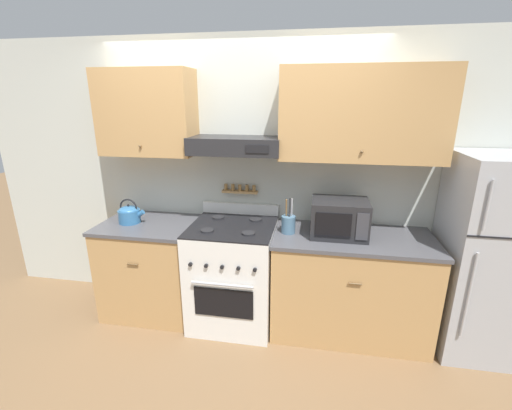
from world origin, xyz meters
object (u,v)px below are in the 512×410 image
tea_kettle (129,214)px  utensil_crock (288,224)px  microwave (339,218)px  stove_range (233,273)px  refrigerator (491,257)px

tea_kettle → utensil_crock: utensil_crock is taller
microwave → stove_range: bearing=-178.1°
microwave → utensil_crock: same height
stove_range → microwave: size_ratio=2.27×
stove_range → utensil_crock: bearing=1.4°
stove_range → refrigerator: refrigerator is taller
stove_range → refrigerator: (2.10, 0.01, 0.34)m
stove_range → tea_kettle: tea_kettle is taller
refrigerator → stove_range: bearing=-179.6°
tea_kettle → refrigerator: bearing=0.1°
refrigerator → tea_kettle: (-3.08, -0.00, 0.18)m
stove_range → tea_kettle: size_ratio=4.15×
stove_range → microwave: bearing=1.9°
tea_kettle → stove_range: bearing=-0.7°
refrigerator → tea_kettle: refrigerator is taller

